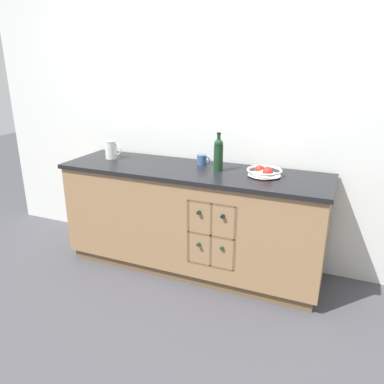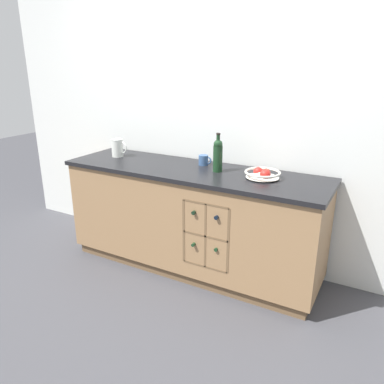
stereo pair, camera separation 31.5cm
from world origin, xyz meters
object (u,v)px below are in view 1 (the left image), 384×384
(standing_wine_bottle, at_px, (218,154))
(ceramic_mug, at_px, (202,160))
(fruit_bowl, at_px, (265,171))
(white_pitcher, at_px, (111,149))

(standing_wine_bottle, bearing_deg, ceramic_mug, 146.85)
(ceramic_mug, xyz_separation_m, standing_wine_bottle, (0.19, -0.12, 0.10))
(fruit_bowl, height_order, white_pitcher, white_pitcher)
(fruit_bowl, bearing_deg, standing_wine_bottle, 178.67)
(ceramic_mug, bearing_deg, white_pitcher, -172.22)
(white_pitcher, xyz_separation_m, ceramic_mug, (0.84, 0.12, -0.04))
(white_pitcher, height_order, standing_wine_bottle, standing_wine_bottle)
(fruit_bowl, relative_size, standing_wine_bottle, 0.88)
(fruit_bowl, distance_m, white_pitcher, 1.42)
(fruit_bowl, xyz_separation_m, standing_wine_bottle, (-0.38, 0.01, 0.10))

